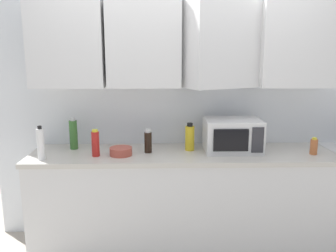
% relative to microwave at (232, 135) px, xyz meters
% --- Properties ---
extents(wall_back_with_cabinets, '(3.48, 0.56, 2.60)m').
position_rel_microwave_xyz_m(wall_back_with_cabinets, '(-0.44, 0.19, 0.54)').
color(wall_back_with_cabinets, white).
rests_on(wall_back_with_cabinets, ground_plane).
extents(counter_run, '(2.61, 0.63, 0.90)m').
position_rel_microwave_xyz_m(counter_run, '(-0.44, -0.03, -0.59)').
color(counter_run, silver).
rests_on(counter_run, ground_plane).
extents(microwave, '(0.48, 0.37, 0.28)m').
position_rel_microwave_xyz_m(microwave, '(0.00, 0.00, 0.00)').
color(microwave, silver).
rests_on(microwave, counter_run).
extents(bottle_white_jar, '(0.06, 0.06, 0.28)m').
position_rel_microwave_xyz_m(bottle_white_jar, '(-1.57, -0.24, -0.01)').
color(bottle_white_jar, white).
rests_on(bottle_white_jar, counter_run).
extents(bottle_spice_jar, '(0.06, 0.06, 0.15)m').
position_rel_microwave_xyz_m(bottle_spice_jar, '(0.67, -0.13, -0.07)').
color(bottle_spice_jar, '#BC6638').
rests_on(bottle_spice_jar, counter_run).
extents(bottle_yellow_mustard, '(0.08, 0.08, 0.24)m').
position_rel_microwave_xyz_m(bottle_yellow_mustard, '(-0.37, 0.02, -0.03)').
color(bottle_yellow_mustard, gold).
rests_on(bottle_yellow_mustard, counter_run).
extents(bottle_red_sauce, '(0.06, 0.06, 0.23)m').
position_rel_microwave_xyz_m(bottle_red_sauce, '(-1.16, -0.14, -0.03)').
color(bottle_red_sauce, red).
rests_on(bottle_red_sauce, counter_run).
extents(bottle_green_oil, '(0.07, 0.07, 0.28)m').
position_rel_microwave_xyz_m(bottle_green_oil, '(-1.40, 0.09, -0.01)').
color(bottle_green_oil, '#386B2D').
rests_on(bottle_green_oil, counter_run).
extents(bottle_soy_dark, '(0.06, 0.06, 0.20)m').
position_rel_microwave_xyz_m(bottle_soy_dark, '(-0.73, -0.04, -0.04)').
color(bottle_soy_dark, black).
rests_on(bottle_soy_dark, counter_run).
extents(bowl_ceramic_small, '(0.19, 0.19, 0.07)m').
position_rel_microwave_xyz_m(bowl_ceramic_small, '(-0.96, -0.12, -0.11)').
color(bowl_ceramic_small, '#B24C3D').
rests_on(bowl_ceramic_small, counter_run).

